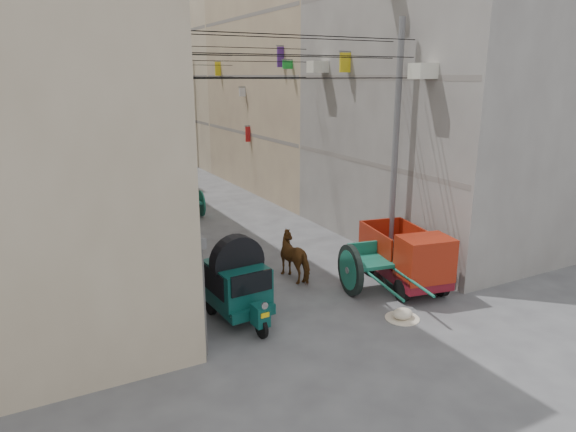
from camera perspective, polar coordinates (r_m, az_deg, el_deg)
ground at (r=11.83m, az=15.91°, el=-17.34°), size 140.00×140.00×0.00m
building_row_right at (r=43.82m, az=-7.93°, el=15.46°), size 8.00×62.00×14.00m
end_cap_building at (r=73.33m, az=-23.06°, el=14.36°), size 22.00×10.00×13.00m
shutters_left at (r=18.29m, az=-16.60°, el=-0.45°), size 0.18×14.40×2.88m
signboards at (r=29.66m, az=-13.96°, el=9.41°), size 8.22×40.52×5.67m
ac_units at (r=18.26m, az=9.08°, el=18.81°), size 0.70×6.55×3.35m
utility_poles at (r=25.14m, az=-11.34°, el=9.87°), size 7.40×22.20×8.00m
overhead_cables at (r=22.56m, az=-9.71°, el=16.40°), size 7.40×22.52×1.12m
auto_rickshaw at (r=13.65m, az=-5.60°, el=-7.30°), size 1.53×2.53×1.75m
tonga_cart at (r=15.52m, az=9.34°, el=-5.55°), size 1.83×3.53×1.52m
mini_truck at (r=15.86m, az=13.43°, el=-4.91°), size 2.07×3.55×1.87m
second_cart at (r=23.71m, az=-11.14°, el=1.32°), size 1.38×1.22×1.21m
feed_sack at (r=14.24m, az=12.61°, el=-10.54°), size 0.57×0.46×0.29m
horse at (r=16.34m, az=0.99°, el=-4.50°), size 1.01×1.80×1.45m
distant_car_white at (r=31.37m, az=-18.50°, el=4.27°), size 2.80×4.25×1.34m
distant_car_grey at (r=32.94m, az=-12.85°, el=5.02°), size 1.28×3.55×1.16m
distant_car_green at (r=43.37m, az=-17.80°, el=7.09°), size 2.87×4.32×1.16m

